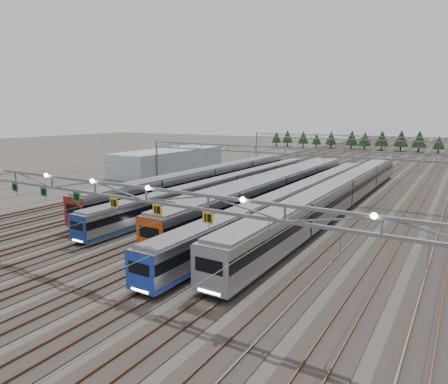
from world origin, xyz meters
The scene contains 13 objects.
ground centered at (0.00, 0.00, 0.00)m, with size 400.00×400.00×0.00m, color #47423A.
track_bed centered at (0.00, 100.00, 1.49)m, with size 54.00×260.00×5.42m.
train_a centered at (-11.25, 33.45, 2.32)m, with size 3.17×54.44×4.13m.
train_b centered at (-6.75, 33.62, 1.89)m, with size 2.53×61.09×3.28m.
train_c centered at (-2.25, 39.16, 1.90)m, with size 2.55×54.44×3.31m.
train_d centered at (2.25, 31.65, 2.31)m, with size 3.16×55.73×4.12m.
train_e centered at (6.75, 28.34, 2.02)m, with size 2.72×61.42×3.53m.
train_f centered at (11.25, 33.86, 2.31)m, with size 3.16×67.97×4.12m.
gantry_near centered at (-0.05, -0.12, 7.09)m, with size 56.36×0.61×8.08m.
gantry_mid centered at (0.00, 40.00, 6.39)m, with size 56.36×0.36×8.00m.
gantry_far centered at (0.00, 85.00, 6.39)m, with size 56.36×0.36×8.00m.
west_shed centered at (-33.17, 50.33, 2.60)m, with size 10.00×30.00×5.20m, color #A1B3C0.
treeline centered at (-4.05, 136.16, 4.23)m, with size 87.50×5.60×7.02m.
Camera 1 is at (25.90, -22.05, 13.21)m, focal length 32.00 mm.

